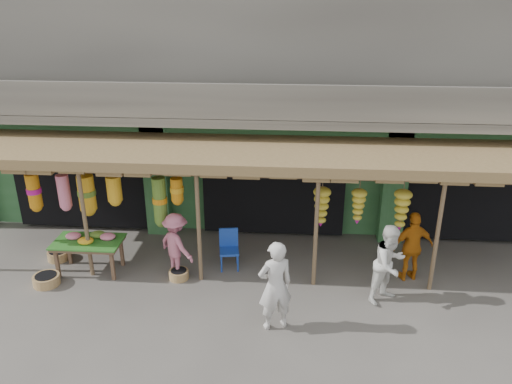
# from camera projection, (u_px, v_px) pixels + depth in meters

# --- Properties ---
(ground) EXTENTS (80.00, 80.00, 0.00)m
(ground) POSITION_uv_depth(u_px,v_px,m) (268.00, 277.00, 11.24)
(ground) COLOR #514C47
(ground) RESTS_ON ground
(building) EXTENTS (16.40, 6.80, 7.00)m
(building) POSITION_uv_depth(u_px,v_px,m) (279.00, 88.00, 14.46)
(building) COLOR gray
(building) RESTS_ON ground
(awning) EXTENTS (14.00, 2.70, 2.79)m
(awning) POSITION_uv_depth(u_px,v_px,m) (265.00, 157.00, 11.02)
(awning) COLOR brown
(awning) RESTS_ON ground
(flower_table) EXTENTS (1.53, 0.90, 0.91)m
(flower_table) POSITION_uv_depth(u_px,v_px,m) (89.00, 242.00, 11.23)
(flower_table) COLOR brown
(flower_table) RESTS_ON ground
(blue_chair) EXTENTS (0.50, 0.51, 0.92)m
(blue_chair) POSITION_uv_depth(u_px,v_px,m) (229.00, 246.00, 11.51)
(blue_chair) COLOR #1A40AC
(blue_chair) RESTS_ON ground
(basket_left) EXTENTS (0.64, 0.64, 0.21)m
(basket_left) POSITION_uv_depth(u_px,v_px,m) (59.00, 255.00, 11.95)
(basket_left) COLOR #8D6340
(basket_left) RESTS_ON ground
(basket_mid) EXTENTS (0.69, 0.69, 0.22)m
(basket_mid) POSITION_uv_depth(u_px,v_px,m) (46.00, 280.00, 10.93)
(basket_mid) COLOR #9F8747
(basket_mid) RESTS_ON ground
(basket_right) EXTENTS (0.57, 0.57, 0.20)m
(basket_right) POSITION_uv_depth(u_px,v_px,m) (179.00, 274.00, 11.15)
(basket_right) COLOR #956745
(basket_right) RESTS_ON ground
(person_front) EXTENTS (0.78, 0.66, 1.83)m
(person_front) POSITION_uv_depth(u_px,v_px,m) (275.00, 286.00, 9.26)
(person_front) COLOR beige
(person_front) RESTS_ON ground
(person_right) EXTENTS (1.04, 1.02, 1.69)m
(person_right) POSITION_uv_depth(u_px,v_px,m) (390.00, 264.00, 10.12)
(person_right) COLOR silver
(person_right) RESTS_ON ground
(person_vendor) EXTENTS (1.02, 0.62, 1.62)m
(person_vendor) POSITION_uv_depth(u_px,v_px,m) (412.00, 247.00, 10.89)
(person_vendor) COLOR #C06812
(person_vendor) RESTS_ON ground
(person_shopper) EXTENTS (1.11, 1.03, 1.50)m
(person_shopper) POSITION_uv_depth(u_px,v_px,m) (176.00, 245.00, 11.07)
(person_shopper) COLOR #C3677F
(person_shopper) RESTS_ON ground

